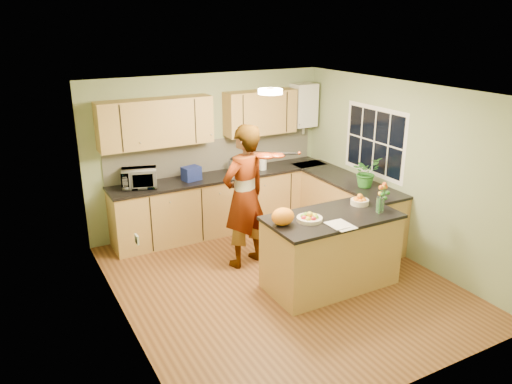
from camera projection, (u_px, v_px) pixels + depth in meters
name	position (u px, v px, depth m)	size (l,w,h in m)	color
floor	(280.00, 282.00, 6.59)	(4.50, 4.50, 0.00)	brown
ceiling	(283.00, 91.00, 5.76)	(4.00, 4.50, 0.02)	silver
wall_back	(209.00, 152.00, 8.04)	(4.00, 0.02, 2.50)	#95AB7A
wall_front	(417.00, 269.00, 4.31)	(4.00, 0.02, 2.50)	#95AB7A
wall_left	(120.00, 223.00, 5.27)	(0.02, 4.50, 2.50)	#95AB7A
wall_right	(402.00, 171.00, 7.08)	(0.02, 4.50, 2.50)	#95AB7A
back_counter	(224.00, 202.00, 8.10)	(3.64, 0.62, 0.94)	#AF8446
right_counter	(344.00, 207.00, 7.91)	(0.62, 2.24, 0.94)	#AF8446
splashback	(215.00, 155.00, 8.09)	(3.60, 0.02, 0.52)	beige
upper_cabinets	(202.00, 118.00, 7.62)	(3.20, 0.34, 0.70)	#AF8446
boiler	(304.00, 105.00, 8.46)	(0.40, 0.30, 0.86)	white
window_right	(375.00, 141.00, 7.47)	(0.01, 1.30, 1.05)	white
light_switch	(137.00, 239.00, 4.77)	(0.02, 0.09, 0.09)	white
ceiling_lamp	(270.00, 91.00, 6.02)	(0.30, 0.30, 0.07)	#FFEABF
peninsula_island	(331.00, 251.00, 6.38)	(1.69, 0.87, 0.97)	#AF8446
fruit_dish	(310.00, 217.00, 6.05)	(0.31, 0.31, 0.11)	beige
orange_bowl	(360.00, 200.00, 6.57)	(0.24, 0.24, 0.14)	beige
flower_vase	(381.00, 191.00, 6.25)	(0.23, 0.23, 0.43)	silver
orange_bag	(283.00, 217.00, 5.91)	(0.28, 0.24, 0.21)	orange
papers	(341.00, 225.00, 5.92)	(0.25, 0.33, 0.01)	silver
violinist	(245.00, 197.00, 6.78)	(0.73, 0.48, 2.00)	#ECB690
violin	(266.00, 156.00, 6.49)	(0.60, 0.24, 0.12)	#541905
microwave	(139.00, 178.00, 7.31)	(0.50, 0.34, 0.28)	white
blue_box	(191.00, 173.00, 7.64)	(0.26, 0.19, 0.21)	navy
kettle	(233.00, 165.00, 8.02)	(0.16, 0.16, 0.29)	silver
jar_cream	(249.00, 165.00, 8.17)	(0.11, 0.11, 0.16)	beige
jar_white	(263.00, 164.00, 8.18)	(0.12, 0.12, 0.18)	white
potted_plant	(366.00, 172.00, 7.31)	(0.40, 0.35, 0.45)	#2E7E2A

